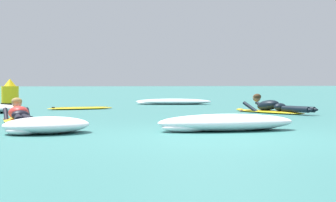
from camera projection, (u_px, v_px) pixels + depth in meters
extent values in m
plane|color=#387A75|center=(142.00, 107.00, 18.43)|extent=(120.00, 120.00, 0.00)
ellipsoid|color=yellow|center=(19.00, 121.00, 11.66)|extent=(0.91, 2.03, 0.07)
ellipsoid|color=yellow|center=(15.00, 118.00, 12.54)|extent=(0.24, 0.23, 0.06)
ellipsoid|color=red|center=(18.00, 113.00, 11.71)|extent=(0.52, 0.78, 0.35)
ellipsoid|color=black|center=(20.00, 115.00, 11.31)|extent=(0.38, 0.33, 0.20)
cylinder|color=black|center=(18.00, 119.00, 10.73)|extent=(0.24, 0.89, 0.14)
ellipsoid|color=black|center=(19.00, 120.00, 10.30)|extent=(0.14, 0.23, 0.08)
cylinder|color=black|center=(27.00, 119.00, 10.78)|extent=(0.34, 0.89, 0.14)
ellipsoid|color=black|center=(31.00, 120.00, 10.37)|extent=(0.14, 0.23, 0.08)
cylinder|color=black|center=(6.00, 116.00, 12.01)|extent=(0.18, 0.56, 0.32)
sphere|color=tan|center=(5.00, 119.00, 12.36)|extent=(0.09, 0.09, 0.09)
cylinder|color=black|center=(28.00, 115.00, 12.14)|extent=(0.18, 0.56, 0.32)
sphere|color=tan|center=(26.00, 119.00, 12.47)|extent=(0.09, 0.09, 0.09)
sphere|color=tan|center=(17.00, 103.00, 12.10)|extent=(0.21, 0.21, 0.21)
ellipsoid|color=#AD894C|center=(17.00, 101.00, 12.08)|extent=(0.25, 0.23, 0.16)
ellipsoid|color=yellow|center=(269.00, 112.00, 15.09)|extent=(1.56, 2.31, 0.07)
ellipsoid|color=yellow|center=(240.00, 109.00, 15.98)|extent=(0.27, 0.27, 0.06)
ellipsoid|color=black|center=(268.00, 105.00, 15.13)|extent=(0.68, 0.82, 0.35)
ellipsoid|color=black|center=(280.00, 107.00, 14.79)|extent=(0.43, 0.40, 0.20)
cylinder|color=black|center=(295.00, 109.00, 14.28)|extent=(0.48, 0.85, 0.14)
ellipsoid|color=black|center=(309.00, 110.00, 13.91)|extent=(0.19, 0.24, 0.08)
cylinder|color=black|center=(300.00, 109.00, 14.37)|extent=(0.56, 0.82, 0.14)
ellipsoid|color=black|center=(314.00, 110.00, 14.03)|extent=(0.19, 0.24, 0.08)
cylinder|color=black|center=(251.00, 108.00, 15.32)|extent=(0.35, 0.56, 0.34)
sphere|color=#8C6647|center=(241.00, 111.00, 15.63)|extent=(0.09, 0.09, 0.09)
cylinder|color=black|center=(264.00, 107.00, 15.56)|extent=(0.35, 0.56, 0.34)
sphere|color=#8C6647|center=(254.00, 111.00, 15.86)|extent=(0.09, 0.09, 0.09)
sphere|color=#8C6647|center=(257.00, 98.00, 15.46)|extent=(0.21, 0.21, 0.21)
ellipsoid|color=#47331E|center=(257.00, 97.00, 15.44)|extent=(0.29, 0.28, 0.16)
ellipsoid|color=yellow|center=(80.00, 108.00, 16.92)|extent=(2.02, 1.03, 0.07)
cube|color=yellow|center=(80.00, 107.00, 16.91)|extent=(1.61, 0.45, 0.01)
cone|color=black|center=(53.00, 110.00, 16.60)|extent=(0.12, 0.12, 0.16)
ellipsoid|color=white|center=(173.00, 102.00, 20.32)|extent=(2.72, 1.24, 0.20)
ellipsoid|color=white|center=(192.00, 102.00, 20.42)|extent=(0.95, 0.39, 0.14)
ellipsoid|color=white|center=(151.00, 103.00, 20.26)|extent=(0.97, 0.44, 0.11)
ellipsoid|color=white|center=(226.00, 122.00, 9.80)|extent=(2.41, 1.01, 0.28)
ellipsoid|color=white|center=(256.00, 124.00, 10.06)|extent=(0.94, 0.67, 0.20)
ellipsoid|color=white|center=(187.00, 127.00, 9.56)|extent=(0.88, 0.49, 0.16)
ellipsoid|color=white|center=(46.00, 125.00, 9.35)|extent=(1.67, 1.45, 0.27)
ellipsoid|color=white|center=(65.00, 126.00, 9.65)|extent=(0.71, 0.72, 0.19)
ellipsoid|color=white|center=(22.00, 130.00, 9.06)|extent=(0.69, 0.70, 0.15)
ellipsoid|color=white|center=(1.00, 109.00, 15.35)|extent=(0.96, 0.87, 0.16)
cylinder|color=yellow|center=(10.00, 96.00, 18.60)|extent=(0.55, 0.55, 0.66)
cone|color=yellow|center=(10.00, 82.00, 18.58)|extent=(0.38, 0.38, 0.24)
cylinder|color=black|center=(10.00, 105.00, 18.61)|extent=(0.57, 0.57, 0.12)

